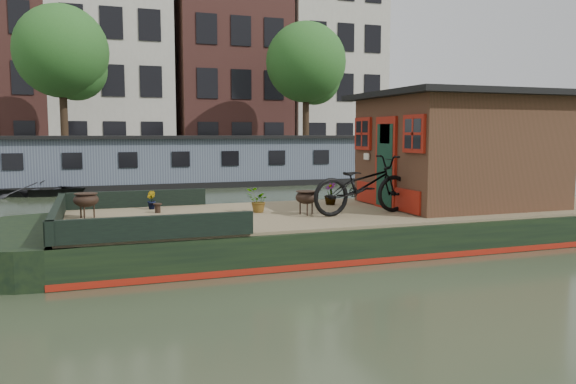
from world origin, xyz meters
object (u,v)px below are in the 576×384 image
object	(u,v)px
cabin	(458,149)
bicycle	(363,185)
brazier_rear	(86,206)
brazier_front	(307,203)
dinghy	(40,186)

from	to	relation	value
cabin	bicycle	xyz separation A→B (m)	(-2.60, -0.60, -0.66)
cabin	brazier_rear	distance (m)	7.73
bicycle	brazier_front	distance (m)	1.14
cabin	brazier_front	size ratio (longest dim) A/B	8.67
brazier_front	dinghy	world-z (taller)	brazier_front
cabin	bicycle	world-z (taller)	cabin
dinghy	brazier_front	bearing A→B (deg)	-141.18
bicycle	brazier_rear	world-z (taller)	bicycle
bicycle	brazier_front	xyz separation A→B (m)	(-1.05, 0.28, -0.34)
cabin	dinghy	size ratio (longest dim) A/B	1.25
brazier_front	bicycle	bearing A→B (deg)	-14.72
cabin	brazier_front	xyz separation A→B (m)	(-3.65, -0.33, -1.00)
brazier_rear	dinghy	size ratio (longest dim) A/B	0.15
bicycle	brazier_rear	size ratio (longest dim) A/B	4.58
brazier_rear	dinghy	distance (m)	11.05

